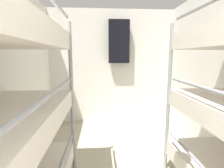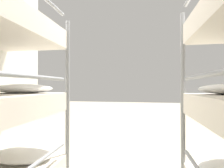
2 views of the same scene
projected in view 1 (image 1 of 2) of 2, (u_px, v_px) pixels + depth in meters
wall_back at (111, 67)px, 3.93m from camera, size 2.84×0.06×2.49m
hanging_coat at (119, 42)px, 3.71m from camera, size 0.44×0.12×0.90m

